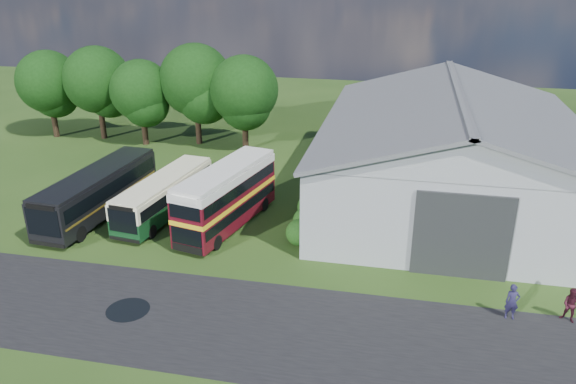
% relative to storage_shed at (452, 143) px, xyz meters
% --- Properties ---
extents(ground, '(120.00, 120.00, 0.00)m').
position_rel_storage_shed_xyz_m(ground, '(-15.00, -15.98, -4.17)').
color(ground, '#213D13').
rests_on(ground, ground).
extents(asphalt_road, '(60.00, 8.00, 0.02)m').
position_rel_storage_shed_xyz_m(asphalt_road, '(-12.00, -18.98, -4.17)').
color(asphalt_road, black).
rests_on(asphalt_road, ground).
extents(puddle, '(2.20, 2.20, 0.01)m').
position_rel_storage_shed_xyz_m(puddle, '(-16.50, -18.98, -4.17)').
color(puddle, black).
rests_on(puddle, ground).
extents(storage_shed, '(18.80, 24.80, 8.15)m').
position_rel_storage_shed_xyz_m(storage_shed, '(0.00, 0.00, 0.00)').
color(storage_shed, gray).
rests_on(storage_shed, ground).
extents(tree_far_left, '(6.12, 6.12, 8.64)m').
position_rel_storage_shed_xyz_m(tree_far_left, '(-38.00, 8.02, 1.40)').
color(tree_far_left, black).
rests_on(tree_far_left, ground).
extents(tree_left_a, '(6.46, 6.46, 9.12)m').
position_rel_storage_shed_xyz_m(tree_left_a, '(-33.00, 8.52, 1.71)').
color(tree_left_a, black).
rests_on(tree_left_a, ground).
extents(tree_left_b, '(5.78, 5.78, 8.16)m').
position_rel_storage_shed_xyz_m(tree_left_b, '(-28.00, 7.52, 1.09)').
color(tree_left_b, black).
rests_on(tree_left_b, ground).
extents(tree_mid, '(6.80, 6.80, 9.60)m').
position_rel_storage_shed_xyz_m(tree_mid, '(-23.00, 8.82, 2.02)').
color(tree_mid, black).
rests_on(tree_mid, ground).
extents(tree_right_a, '(6.26, 6.26, 8.83)m').
position_rel_storage_shed_xyz_m(tree_right_a, '(-18.00, 7.82, 1.52)').
color(tree_right_a, black).
rests_on(tree_right_a, ground).
extents(shrub_front, '(1.70, 1.70, 1.70)m').
position_rel_storage_shed_xyz_m(shrub_front, '(-9.40, -9.98, -4.17)').
color(shrub_front, '#194714').
rests_on(shrub_front, ground).
extents(shrub_mid, '(1.60, 1.60, 1.60)m').
position_rel_storage_shed_xyz_m(shrub_mid, '(-9.40, -7.98, -4.17)').
color(shrub_mid, '#194714').
rests_on(shrub_mid, ground).
extents(shrub_back, '(1.80, 1.80, 1.80)m').
position_rel_storage_shed_xyz_m(shrub_back, '(-9.40, -5.98, -4.17)').
color(shrub_back, '#194714').
rests_on(shrub_back, ground).
extents(bus_green_single, '(3.54, 10.19, 2.75)m').
position_rel_storage_shed_xyz_m(bus_green_single, '(-19.35, -7.57, -2.70)').
color(bus_green_single, black).
rests_on(bus_green_single, ground).
extents(bus_maroon_double, '(4.44, 9.87, 4.11)m').
position_rel_storage_shed_xyz_m(bus_maroon_double, '(-14.57, -8.42, -2.11)').
color(bus_maroon_double, black).
rests_on(bus_maroon_double, ground).
extents(bus_dark_single, '(3.45, 11.64, 3.17)m').
position_rel_storage_shed_xyz_m(bus_dark_single, '(-23.86, -8.45, -2.48)').
color(bus_dark_single, black).
rests_on(bus_dark_single, ground).
extents(visitor_a, '(0.71, 0.49, 1.86)m').
position_rel_storage_shed_xyz_m(visitor_a, '(2.32, -15.67, -3.24)').
color(visitor_a, '#1F1C3E').
rests_on(visitor_a, ground).
extents(visitor_b, '(1.09, 1.02, 1.80)m').
position_rel_storage_shed_xyz_m(visitor_b, '(5.11, -15.35, -3.27)').
color(visitor_b, '#37111D').
rests_on(visitor_b, ground).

